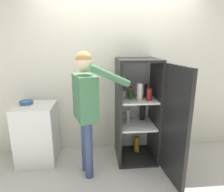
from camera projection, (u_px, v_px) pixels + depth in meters
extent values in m
plane|color=beige|center=(125.00, 183.00, 2.61)|extent=(12.00, 12.00, 0.00)
cube|color=silver|center=(117.00, 75.00, 3.23)|extent=(7.00, 0.06, 2.55)
cube|color=black|center=(135.00, 155.00, 3.21)|extent=(0.60, 0.64, 0.04)
cube|color=black|center=(138.00, 60.00, 2.82)|extent=(0.60, 0.64, 0.04)
cube|color=white|center=(133.00, 105.00, 3.31)|extent=(0.60, 0.03, 1.49)
cube|color=black|center=(118.00, 111.00, 2.99)|extent=(0.04, 0.64, 1.49)
cube|color=black|center=(155.00, 110.00, 3.04)|extent=(0.03, 0.64, 1.49)
cube|color=white|center=(136.00, 124.00, 3.07)|extent=(0.53, 0.57, 0.02)
cube|color=white|center=(137.00, 99.00, 2.97)|extent=(0.53, 0.57, 0.02)
cube|color=black|center=(175.00, 126.00, 2.45)|extent=(0.11, 0.60, 1.49)
cylinder|color=black|center=(146.00, 91.00, 3.00)|extent=(0.05, 0.05, 0.20)
cylinder|color=maroon|center=(149.00, 95.00, 2.81)|extent=(0.07, 0.07, 0.18)
cylinder|color=#1E5123|center=(131.00, 95.00, 2.89)|extent=(0.05, 0.05, 0.13)
cylinder|color=beige|center=(123.00, 94.00, 2.98)|extent=(0.08, 0.08, 0.11)
cylinder|color=#B78C1E|center=(137.00, 144.00, 3.27)|extent=(0.09, 0.09, 0.25)
cylinder|color=#B78C1E|center=(130.00, 93.00, 2.98)|extent=(0.07, 0.07, 0.14)
cylinder|color=black|center=(142.00, 113.00, 3.21)|extent=(0.09, 0.09, 0.23)
cylinder|color=beige|center=(140.00, 92.00, 2.82)|extent=(0.09, 0.09, 0.25)
cylinder|color=maroon|center=(131.00, 91.00, 3.17)|extent=(0.06, 0.06, 0.11)
cylinder|color=beige|center=(128.00, 116.00, 3.08)|extent=(0.06, 0.06, 0.20)
cylinder|color=#384770|center=(85.00, 144.00, 2.78)|extent=(0.11, 0.11, 0.81)
cylinder|color=#384770|center=(89.00, 150.00, 2.63)|extent=(0.11, 0.11, 0.81)
cube|color=#3F724C|center=(85.00, 98.00, 2.52)|extent=(0.35, 0.47, 0.58)
sphere|color=beige|center=(84.00, 63.00, 2.41)|extent=(0.22, 0.22, 0.22)
sphere|color=#AD894C|center=(84.00, 60.00, 2.40)|extent=(0.21, 0.21, 0.21)
cylinder|color=#3F724C|center=(81.00, 95.00, 2.74)|extent=(0.08, 0.08, 0.54)
cylinder|color=#3F724C|center=(110.00, 76.00, 2.33)|extent=(0.53, 0.24, 0.31)
cube|color=white|center=(37.00, 133.00, 3.01)|extent=(0.56, 0.57, 0.90)
cylinder|color=#335B8E|center=(26.00, 102.00, 2.93)|extent=(0.19, 0.19, 0.05)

